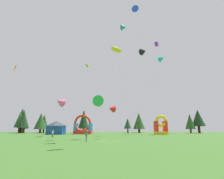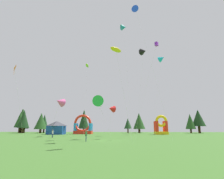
{
  "view_description": "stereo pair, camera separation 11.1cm",
  "coord_description": "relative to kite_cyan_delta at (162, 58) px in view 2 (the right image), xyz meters",
  "views": [
    {
      "loc": [
        2.55,
        -33.17,
        2.3
      ],
      "look_at": [
        0.0,
        14.96,
        12.44
      ],
      "focal_mm": 28.88,
      "sensor_mm": 36.0,
      "label": 1
    },
    {
      "loc": [
        2.66,
        -33.17,
        2.3
      ],
      "look_at": [
        0.0,
        14.96,
        12.44
      ],
      "focal_mm": 28.88,
      "sensor_mm": 36.0,
      "label": 2
    }
  ],
  "objects": [
    {
      "name": "tree_row_9",
      "position": [
        -7.68,
        14.86,
        -22.39
      ],
      "size": [
        5.07,
        5.07,
        8.4
      ],
      "color": "#4C331E",
      "rests_on": "ground_plane"
    },
    {
      "name": "tree_row_4",
      "position": [
        -55.89,
        9.75,
        -21.63
      ],
      "size": [
        4.71,
        4.71,
        9.47
      ],
      "color": "#4C331E",
      "rests_on": "ground_plane"
    },
    {
      "name": "ground_plane",
      "position": [
        -17.62,
        -30.8,
        -27.36
      ],
      "size": [
        120.0,
        120.0,
        0.0
      ],
      "primitive_type": "plane",
      "color": "#3D6B28"
    },
    {
      "name": "tree_row_3",
      "position": [
        -57.32,
        13.49,
        -23.39
      ],
      "size": [
        3.44,
        3.44,
        6.24
      ],
      "color": "#4C331E",
      "rests_on": "ground_plane"
    },
    {
      "name": "kite_blue_delta",
      "position": [
        -11.67,
        -28.9,
        -0.01
      ],
      "size": [
        6.56,
        3.09,
        28.25
      ],
      "color": "blue",
      "rests_on": "ground_plane"
    },
    {
      "name": "kite_red_delta",
      "position": [
        -17.79,
        -15.03,
        -20.1
      ],
      "size": [
        2.61,
        2.61,
        8.27
      ],
      "color": "red",
      "rests_on": "ground_plane"
    },
    {
      "name": "tree_row_1",
      "position": [
        -58.5,
        11.77,
        -21.68
      ],
      "size": [
        4.31,
        4.31,
        8.89
      ],
      "color": "#4C331E",
      "rests_on": "ground_plane"
    },
    {
      "name": "kite_lime_parafoil",
      "position": [
        -25.76,
        -10.62,
        -6.04
      ],
      "size": [
        1.35,
        5.09,
        21.88
      ],
      "color": "#8CD826",
      "rests_on": "ground_plane"
    },
    {
      "name": "tree_row_6",
      "position": [
        -48.71,
        10.35,
        -22.52
      ],
      "size": [
        5.16,
        5.16,
        8.18
      ],
      "color": "#4C331E",
      "rests_on": "ground_plane"
    },
    {
      "name": "tree_row_5",
      "position": [
        -48.81,
        13.83,
        -22.71
      ],
      "size": [
        3.72,
        3.72,
        7.79
      ],
      "color": "#4C331E",
      "rests_on": "ground_plane"
    },
    {
      "name": "kite_orange_diamond",
      "position": [
        -33.75,
        -34.87,
        -14.95
      ],
      "size": [
        0.94,
        5.4,
        13.01
      ],
      "color": "orange",
      "rests_on": "ground_plane"
    },
    {
      "name": "tree_row_11",
      "position": [
        16.43,
        12.83,
        -21.29
      ],
      "size": [
        5.32,
        5.32,
        9.53
      ],
      "color": "#4C331E",
      "rests_on": "ground_plane"
    },
    {
      "name": "tree_row_10",
      "position": [
        12.67,
        11.81,
        -22.76
      ],
      "size": [
        4.0,
        4.0,
        7.66
      ],
      "color": "#4C331E",
      "rests_on": "ground_plane"
    },
    {
      "name": "tree_row_2",
      "position": [
        -58.27,
        12.94,
        -21.18
      ],
      "size": [
        5.97,
        5.97,
        10.2
      ],
      "color": "#4C331E",
      "rests_on": "ground_plane"
    },
    {
      "name": "kite_cyan_delta",
      "position": [
        0.0,
        0.0,
        0.0
      ],
      "size": [
        7.71,
        9.32,
        28.7
      ],
      "color": "#19B7CC",
      "rests_on": "ground_plane"
    },
    {
      "name": "kite_black_delta",
      "position": [
        -9.5,
        -22.19,
        -6.76
      ],
      "size": [
        3.76,
        3.29,
        21.55
      ],
      "color": "black",
      "rests_on": "ground_plane"
    },
    {
      "name": "tree_row_0",
      "position": [
        -58.71,
        13.2,
        -20.85
      ],
      "size": [
        4.34,
        4.34,
        10.37
      ],
      "color": "#4C331E",
      "rests_on": "ground_plane"
    },
    {
      "name": "festival_tent",
      "position": [
        -37.01,
        -3.46,
        -25.19
      ],
      "size": [
        5.41,
        4.08,
        4.35
      ],
      "color": "#19478C",
      "rests_on": "ground_plane"
    },
    {
      "name": "person_near_camera",
      "position": [
        -30.65,
        -23.08,
        -26.3
      ],
      "size": [
        0.44,
        0.44,
        1.8
      ],
      "rotation": [
        0.0,
        0.0,
        2.37
      ],
      "color": "navy",
      "rests_on": "ground_plane"
    },
    {
      "name": "kite_green_delta",
      "position": [
        -20.11,
        -26.82,
        -19.61
      ],
      "size": [
        4.54,
        2.96,
        9.05
      ],
      "color": "green",
      "rests_on": "ground_plane"
    },
    {
      "name": "kite_yellow_parafoil",
      "position": [
        -15.7,
        -40.78,
        -14.57
      ],
      "size": [
        3.17,
        3.67,
        13.13
      ],
      "color": "yellow",
      "rests_on": "ground_plane"
    },
    {
      "name": "inflatable_red_slide",
      "position": [
        -28.82,
        0.44,
        -25.07
      ],
      "size": [
        6.3,
        3.6,
        6.76
      ],
      "color": "red",
      "rests_on": "ground_plane"
    },
    {
      "name": "kite_white_box",
      "position": [
        -21.94,
        -5.78,
        -17.93
      ],
      "size": [
        1.5,
        2.49,
        9.99
      ],
      "color": "white",
      "rests_on": "ground_plane"
    },
    {
      "name": "kite_pink_delta",
      "position": [
        -30.94,
        -18.73,
        -18.6
      ],
      "size": [
        4.64,
        3.5,
        10.04
      ],
      "color": "#EA599E",
      "rests_on": "ground_plane"
    },
    {
      "name": "kite_teal_delta",
      "position": [
        -14.32,
        -24.06,
        -1.16
      ],
      "size": [
        2.1,
        4.95,
        27.06
      ],
      "color": "#0C7F7A",
      "rests_on": "ground_plane"
    },
    {
      "name": "tree_row_7",
      "position": [
        -30.65,
        10.23,
        -21.76
      ],
      "size": [
        4.39,
        4.39,
        9.48
      ],
      "color": "#4C331E",
      "rests_on": "ground_plane"
    },
    {
      "name": "person_midfield",
      "position": [
        -20.9,
        -33.74,
        -26.25
      ],
      "size": [
        0.37,
        0.37,
        1.87
      ],
      "rotation": [
        0.0,
        0.0,
        4.88
      ],
      "color": "navy",
      "rests_on": "ground_plane"
    },
    {
      "name": "kite_purple_box",
      "position": [
        -6.75,
        -24.55,
        -6.11
      ],
      "size": [
        5.99,
        4.65,
        21.8
      ],
      "color": "purple",
      "rests_on": "ground_plane"
    },
    {
      "name": "tree_row_8",
      "position": [
        -12.59,
        11.8,
        -23.54
      ],
      "size": [
        3.14,
        3.14,
        5.98
      ],
      "color": "#4C331E",
      "rests_on": "ground_plane"
    },
    {
      "name": "inflatable_blue_arch",
      "position": [
        -2.08,
        -2.25,
        -24.95
      ],
      "size": [
        4.11,
        3.9,
        6.29
      ],
      "color": "yellow",
      "rests_on": "ground_plane"
    }
  ]
}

